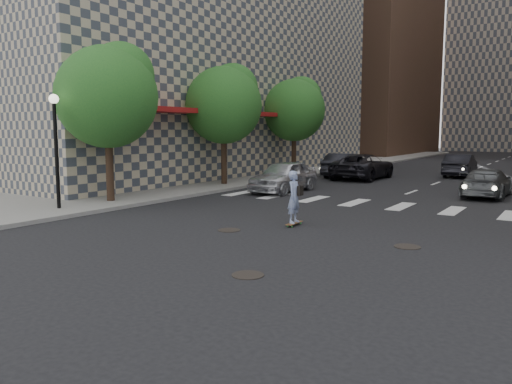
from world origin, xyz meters
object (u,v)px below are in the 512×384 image
tree_a (110,92)px  traffic_car_c (363,166)px  tree_c (296,107)px  traffic_car_e (460,165)px  tree_b (226,102)px  skateboarder (295,197)px  traffic_car_a (344,165)px  lamppost (55,135)px  silver_sedan (284,176)px  traffic_car_b (487,183)px

tree_a → traffic_car_c: bearing=73.3°
tree_a → traffic_car_c: 17.32m
tree_c → traffic_car_e: tree_c is taller
tree_c → tree_b: bearing=-90.0°
traffic_car_e → tree_b: bearing=51.0°
skateboarder → traffic_car_c: (-3.93, 16.30, -0.15)m
traffic_car_a → traffic_car_c: traffic_car_c is taller
lamppost → traffic_car_a: size_ratio=0.90×
tree_c → skateboarder: bearing=-61.5°
tree_a → skateboarder: (8.77, -0.13, -3.70)m
tree_b → traffic_car_a: 10.19m
silver_sedan → traffic_car_b: silver_sedan is taller
traffic_car_a → traffic_car_c: size_ratio=0.83×
lamppost → tree_a: (0.05, 2.64, 1.71)m
tree_a → traffic_car_a: 17.60m
tree_b → silver_sedan: 5.54m
tree_c → traffic_car_a: 5.10m
traffic_car_b → traffic_car_c: size_ratio=0.79×
tree_a → traffic_car_c: size_ratio=1.15×
tree_b → traffic_car_e: 16.85m
lamppost → silver_sedan: size_ratio=0.92×
traffic_car_a → traffic_car_b: (9.69, -5.81, -0.13)m
skateboarder → traffic_car_a: skateboarder is taller
silver_sedan → traffic_car_b: size_ratio=1.03×
tree_b → tree_c: 8.00m
tree_b → traffic_car_a: bearing=70.1°
tree_c → skateboarder: (8.77, -16.13, -3.70)m
lamppost → tree_b: (0.05, 10.64, 1.71)m
silver_sedan → traffic_car_c: silver_sedan is taller
tree_c → traffic_car_c: (4.84, 0.18, -3.85)m
traffic_car_e → silver_sedan: bearing=64.5°
traffic_car_b → tree_a: bearing=42.0°
tree_a → skateboarder: size_ratio=3.67×
lamppost → traffic_car_a: 19.89m
skateboarder → traffic_car_e: skateboarder is taller
traffic_car_a → traffic_car_c: 1.77m
tree_b → tree_c: (0.00, 8.00, 0.00)m
tree_c → tree_a: bearing=-90.0°
lamppost → silver_sedan: lamppost is taller
tree_b → traffic_car_e: size_ratio=1.43×
tree_b → traffic_car_b: bearing=13.3°
tree_c → traffic_car_c: 6.19m
tree_b → skateboarder: size_ratio=3.67×
lamppost → tree_b: bearing=89.8°
lamppost → tree_c: size_ratio=0.65×
silver_sedan → traffic_car_c: (0.89, 8.63, -0.00)m
lamppost → traffic_car_a: bearing=80.5°
lamppost → silver_sedan: (4.00, 10.18, -2.14)m
silver_sedan → tree_b: bearing=172.7°
tree_b → silver_sedan: bearing=-6.5°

